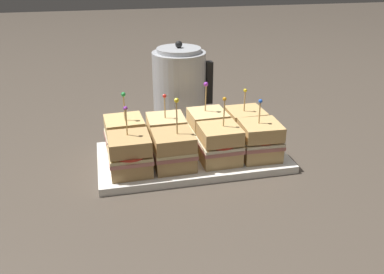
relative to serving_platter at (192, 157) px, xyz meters
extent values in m
plane|color=#4C4238|center=(0.00, 0.00, -0.01)|extent=(6.00, 6.00, 0.00)
cube|color=white|center=(0.00, 0.00, 0.00)|extent=(0.45, 0.24, 0.01)
cube|color=white|center=(0.00, 0.00, 0.01)|extent=(0.45, 0.24, 0.01)
cube|color=tan|center=(-0.15, -0.06, 0.03)|extent=(0.09, 0.09, 0.03)
cube|color=tan|center=(-0.15, -0.06, 0.05)|extent=(0.10, 0.10, 0.01)
cube|color=beige|center=(-0.15, -0.06, 0.06)|extent=(0.09, 0.09, 0.01)
cylinder|color=red|center=(-0.15, -0.07, 0.06)|extent=(0.07, 0.07, 0.00)
cube|color=tan|center=(-0.15, -0.06, 0.08)|extent=(0.09, 0.09, 0.03)
cylinder|color=tan|center=(-0.16, -0.05, 0.12)|extent=(0.00, 0.01, 0.07)
sphere|color=purple|center=(-0.16, -0.05, 0.16)|extent=(0.01, 0.01, 0.01)
cube|color=tan|center=(-0.06, -0.05, 0.03)|extent=(0.09, 0.09, 0.03)
cube|color=#B26B60|center=(-0.06, -0.05, 0.05)|extent=(0.10, 0.10, 0.01)
cube|color=beige|center=(-0.06, -0.05, 0.06)|extent=(0.09, 0.09, 0.01)
cube|color=tan|center=(-0.06, -0.05, 0.08)|extent=(0.09, 0.09, 0.03)
cylinder|color=tan|center=(-0.05, -0.05, 0.13)|extent=(0.00, 0.01, 0.09)
sphere|color=yellow|center=(-0.05, -0.05, 0.17)|extent=(0.01, 0.01, 0.01)
cube|color=tan|center=(0.05, -0.05, 0.03)|extent=(0.09, 0.09, 0.03)
cube|color=#B26B60|center=(0.05, -0.05, 0.05)|extent=(0.10, 0.10, 0.01)
cube|color=beige|center=(0.05, -0.05, 0.06)|extent=(0.09, 0.09, 0.01)
cylinder|color=red|center=(0.05, -0.06, 0.06)|extent=(0.06, 0.06, 0.00)
cube|color=tan|center=(0.05, -0.05, 0.08)|extent=(0.09, 0.09, 0.03)
cylinder|color=tan|center=(0.06, -0.05, 0.13)|extent=(0.00, 0.01, 0.08)
sphere|color=orange|center=(0.06, -0.05, 0.16)|extent=(0.01, 0.01, 0.01)
cube|color=tan|center=(0.15, -0.05, 0.03)|extent=(0.09, 0.09, 0.03)
cube|color=#B26B60|center=(0.15, -0.05, 0.05)|extent=(0.10, 0.10, 0.01)
cube|color=beige|center=(0.15, -0.05, 0.06)|extent=(0.10, 0.10, 0.01)
cylinder|color=red|center=(0.15, -0.07, 0.06)|extent=(0.05, 0.05, 0.00)
cube|color=tan|center=(0.15, -0.05, 0.08)|extent=(0.09, 0.09, 0.03)
cylinder|color=tan|center=(0.15, -0.05, 0.12)|extent=(0.00, 0.00, 0.07)
sphere|color=blue|center=(0.15, -0.05, 0.15)|extent=(0.01, 0.01, 0.01)
cube|color=tan|center=(-0.16, 0.05, 0.03)|extent=(0.10, 0.10, 0.03)
cube|color=#B26B60|center=(-0.16, 0.05, 0.05)|extent=(0.10, 0.10, 0.01)
cube|color=beige|center=(-0.16, 0.05, 0.06)|extent=(0.10, 0.10, 0.01)
cylinder|color=red|center=(-0.16, 0.03, 0.06)|extent=(0.07, 0.07, 0.00)
cube|color=#E0B771|center=(-0.16, 0.05, 0.08)|extent=(0.10, 0.10, 0.03)
cylinder|color=tan|center=(-0.15, 0.04, 0.12)|extent=(0.00, 0.01, 0.08)
sphere|color=green|center=(-0.15, 0.04, 0.16)|extent=(0.01, 0.01, 0.01)
cube|color=#DBB77A|center=(-0.05, 0.05, 0.03)|extent=(0.09, 0.09, 0.03)
cube|color=#B26B60|center=(-0.05, 0.05, 0.05)|extent=(0.10, 0.10, 0.01)
cube|color=beige|center=(-0.05, 0.05, 0.06)|extent=(0.09, 0.09, 0.01)
cube|color=#E8C281|center=(-0.05, 0.05, 0.08)|extent=(0.09, 0.09, 0.03)
cylinder|color=tan|center=(-0.06, 0.04, 0.12)|extent=(0.00, 0.01, 0.07)
sphere|color=red|center=(-0.06, 0.04, 0.15)|extent=(0.01, 0.01, 0.01)
cube|color=#DBB77A|center=(0.05, 0.05, 0.03)|extent=(0.09, 0.09, 0.03)
cube|color=#B26B60|center=(0.05, 0.05, 0.05)|extent=(0.10, 0.10, 0.01)
cube|color=beige|center=(0.05, 0.05, 0.06)|extent=(0.10, 0.10, 0.01)
cylinder|color=red|center=(0.05, 0.04, 0.06)|extent=(0.07, 0.07, 0.00)
cube|color=#E8C281|center=(0.05, 0.05, 0.08)|extent=(0.09, 0.09, 0.03)
cylinder|color=tan|center=(0.05, 0.06, 0.13)|extent=(0.00, 0.01, 0.08)
sphere|color=purple|center=(0.05, 0.06, 0.17)|extent=(0.01, 0.01, 0.01)
cube|color=tan|center=(0.15, 0.05, 0.03)|extent=(0.09, 0.09, 0.03)
cube|color=tan|center=(0.15, 0.05, 0.05)|extent=(0.10, 0.10, 0.01)
cube|color=beige|center=(0.15, 0.05, 0.06)|extent=(0.09, 0.09, 0.01)
cube|color=tan|center=(0.15, 0.05, 0.08)|extent=(0.09, 0.09, 0.03)
cylinder|color=tan|center=(0.15, 0.05, 0.12)|extent=(0.00, 0.00, 0.07)
sphere|color=yellow|center=(0.15, 0.05, 0.15)|extent=(0.01, 0.01, 0.01)
cylinder|color=#B7BABF|center=(0.02, 0.26, 0.10)|extent=(0.15, 0.15, 0.21)
cylinder|color=#B7BABF|center=(0.02, 0.26, 0.21)|extent=(0.13, 0.13, 0.01)
sphere|color=black|center=(0.02, 0.26, 0.22)|extent=(0.02, 0.02, 0.02)
cube|color=black|center=(0.11, 0.26, 0.11)|extent=(0.02, 0.02, 0.13)
camera|label=1|loc=(-0.20, -0.87, 0.46)|focal=38.00mm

